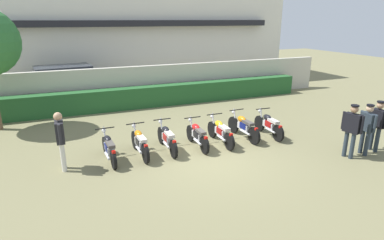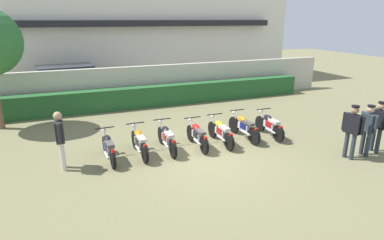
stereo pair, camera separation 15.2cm
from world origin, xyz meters
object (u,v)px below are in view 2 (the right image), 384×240
motorcycle_in_row_3 (197,135)px  motorcycle_in_row_6 (269,125)px  motorcycle_in_row_4 (221,132)px  inspector_person (60,136)px  officer_0 (352,128)px  motorcycle_in_row_1 (139,142)px  officer_1 (368,126)px  officer_2 (379,123)px  motorcycle_in_row_5 (244,127)px  parked_car (70,84)px  motorcycle_in_row_0 (108,147)px  motorcycle_in_row_2 (167,138)px

motorcycle_in_row_3 → motorcycle_in_row_6: (2.89, -0.01, 0.01)m
motorcycle_in_row_3 → motorcycle_in_row_4: motorcycle_in_row_4 is taller
inspector_person → officer_0: bearing=-16.6°
motorcycle_in_row_1 → motorcycle_in_row_4: (2.86, -0.04, -0.01)m
motorcycle_in_row_1 → officer_0: officer_0 is taller
motorcycle_in_row_1 → officer_1: (6.70, -2.64, 0.53)m
motorcycle_in_row_1 → officer_1: 7.22m
officer_1 → officer_2: 0.57m
motorcycle_in_row_3 → motorcycle_in_row_5: (1.89, 0.14, 0.01)m
motorcycle_in_row_5 → inspector_person: (-6.15, -0.25, 0.58)m
parked_car → motorcycle_in_row_5: bearing=-62.8°
officer_0 → motorcycle_in_row_3: bearing=-45.4°
motorcycle_in_row_0 → motorcycle_in_row_2: size_ratio=0.93×
motorcycle_in_row_1 → motorcycle_in_row_5: (3.87, 0.10, 0.00)m
motorcycle_in_row_5 → motorcycle_in_row_0: bearing=88.7°
officer_1 → officer_2: officer_2 is taller
officer_1 → motorcycle_in_row_4: bearing=-26.6°
motorcycle_in_row_6 → motorcycle_in_row_2: bearing=89.6°
motorcycle_in_row_1 → motorcycle_in_row_2: bearing=-87.1°
officer_1 → officer_2: (0.57, 0.09, 0.02)m
motorcycle_in_row_6 → inspector_person: bearing=92.4°
motorcycle_in_row_2 → officer_2: (6.33, -2.63, 0.56)m
parked_car → motorcycle_in_row_4: parked_car is taller
parked_car → motorcycle_in_row_0: bearing=-91.5°
motorcycle_in_row_5 → motorcycle_in_row_6: (1.00, -0.15, -0.01)m
motorcycle_in_row_2 → motorcycle_in_row_3: size_ratio=1.08×
motorcycle_in_row_3 → motorcycle_in_row_4: (0.88, 0.00, 0.00)m
parked_car → motorcycle_in_row_2: 8.77m
motorcycle_in_row_6 → officer_0: (1.19, -2.58, 0.57)m
motorcycle_in_row_4 → inspector_person: size_ratio=1.10×
parked_car → officer_1: 13.93m
motorcycle_in_row_4 → motorcycle_in_row_6: (2.01, -0.01, 0.00)m
inspector_person → officer_2: bearing=-14.1°
motorcycle_in_row_5 → motorcycle_in_row_6: 1.01m
parked_car → officer_1: bearing=-59.5°
motorcycle_in_row_0 → motorcycle_in_row_3: (2.94, -0.02, 0.01)m
motorcycle_in_row_0 → motorcycle_in_row_1: bearing=-91.4°
parked_car → officer_2: bearing=-57.5°
parked_car → motorcycle_in_row_2: parked_car is taller
parked_car → officer_0: (7.85, -11.02, 0.08)m
officer_2 → officer_0: bearing=8.5°
motorcycle_in_row_6 → motorcycle_in_row_4: bearing=91.2°
parked_car → motorcycle_in_row_3: 9.26m
motorcycle_in_row_3 → inspector_person: (-4.25, -0.11, 0.60)m
motorcycle_in_row_2 → officer_0: bearing=-117.7°
motorcycle_in_row_4 → inspector_person: bearing=91.2°
parked_car → motorcycle_in_row_0: size_ratio=2.62×
motorcycle_in_row_4 → motorcycle_in_row_6: motorcycle_in_row_6 is taller
motorcycle_in_row_1 → officer_1: bearing=-113.6°
motorcycle_in_row_3 → officer_0: (4.07, -2.58, 0.58)m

